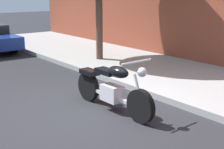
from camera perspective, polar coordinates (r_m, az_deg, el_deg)
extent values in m
plane|color=#28282D|center=(6.49, -3.56, -6.29)|extent=(60.00, 60.00, 0.00)
cube|color=#A0A0A0|center=(8.55, 14.13, -1.03)|extent=(22.21, 3.40, 0.14)
cylinder|color=black|center=(5.79, 5.08, -5.63)|extent=(0.63, 0.13, 0.62)
cylinder|color=black|center=(6.96, -4.21, -2.12)|extent=(0.63, 0.13, 0.62)
cube|color=silver|center=(6.34, 0.00, -3.30)|extent=(0.45, 0.29, 0.32)
cube|color=silver|center=(6.36, 0.00, -3.90)|extent=(1.44, 0.12, 0.06)
ellipsoid|color=black|center=(6.08, 1.08, 0.45)|extent=(0.53, 0.28, 0.22)
cube|color=black|center=(6.36, -1.04, 0.54)|extent=(0.49, 0.25, 0.10)
cube|color=black|center=(6.83, -4.01, 0.45)|extent=(0.45, 0.25, 0.10)
cylinder|color=silver|center=(5.74, 4.72, -2.85)|extent=(0.27, 0.06, 0.58)
cylinder|color=silver|center=(5.65, 4.40, 2.25)|extent=(0.06, 0.70, 0.04)
sphere|color=silver|center=(5.59, 5.36, 0.41)|extent=(0.17, 0.17, 0.17)
cylinder|color=silver|center=(6.65, -0.31, -3.34)|extent=(0.80, 0.11, 0.09)
cylinder|color=black|center=(12.88, -17.12, 5.08)|extent=(0.64, 0.23, 0.64)
cylinder|color=brown|center=(10.44, -2.28, 9.46)|extent=(0.22, 0.22, 2.75)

